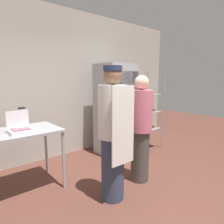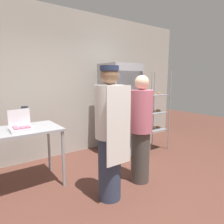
% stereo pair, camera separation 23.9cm
% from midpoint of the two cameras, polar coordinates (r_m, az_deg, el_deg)
% --- Properties ---
extents(ground_plane, '(14.00, 14.00, 0.00)m').
position_cam_midpoint_polar(ground_plane, '(2.89, 6.77, -24.32)').
color(ground_plane, brown).
extents(back_wall, '(6.40, 0.12, 3.01)m').
position_cam_midpoint_polar(back_wall, '(4.32, -16.02, 7.72)').
color(back_wall, '#ADA89E').
rests_on(back_wall, ground_plane).
extents(refrigerator, '(0.72, 0.68, 1.91)m').
position_cam_midpoint_polar(refrigerator, '(4.25, -0.52, 0.66)').
color(refrigerator, '#9EA0A5').
rests_on(refrigerator, ground_plane).
extents(baking_rack, '(0.62, 0.49, 1.77)m').
position_cam_midpoint_polar(baking_rack, '(4.61, 8.47, 0.19)').
color(baking_rack, '#93969B').
rests_on(baking_rack, ground_plane).
extents(prep_counter, '(1.00, 0.73, 0.89)m').
position_cam_midpoint_polar(prep_counter, '(3.14, -26.38, -6.63)').
color(prep_counter, '#9EA0A5').
rests_on(prep_counter, ground_plane).
extents(donut_box, '(0.29, 0.25, 0.29)m').
position_cam_midpoint_polar(donut_box, '(2.95, -26.82, -4.54)').
color(donut_box, white).
rests_on(donut_box, prep_counter).
extents(blender_pitcher, '(0.12, 0.12, 0.30)m').
position_cam_midpoint_polar(blender_pitcher, '(3.29, -26.12, -1.63)').
color(blender_pitcher, '#99999E').
rests_on(blender_pitcher, prep_counter).
extents(person_baker, '(0.37, 0.39, 1.76)m').
position_cam_midpoint_polar(person_baker, '(2.58, -2.40, -5.94)').
color(person_baker, '#333D56').
rests_on(person_baker, ground_plane).
extents(person_customer, '(0.35, 0.35, 1.66)m').
position_cam_midpoint_polar(person_customer, '(3.10, 6.01, -4.72)').
color(person_customer, '#47423D').
rests_on(person_customer, ground_plane).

